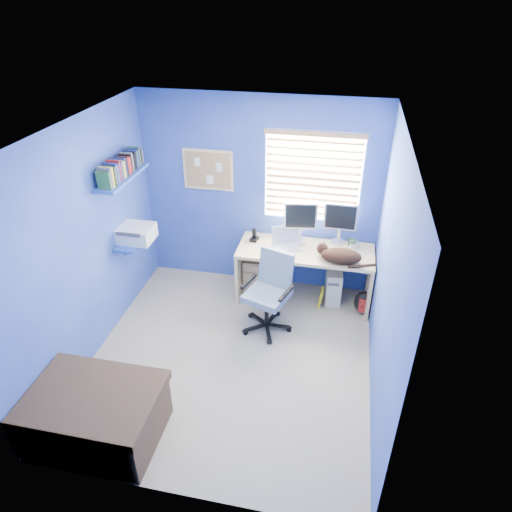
% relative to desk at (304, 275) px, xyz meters
% --- Properties ---
extents(floor, '(3.00, 3.20, 0.00)m').
position_rel_desk_xyz_m(floor, '(-0.65, -1.26, -0.37)').
color(floor, tan).
rests_on(floor, ground).
extents(ceiling, '(3.00, 3.20, 0.00)m').
position_rel_desk_xyz_m(ceiling, '(-0.65, -1.26, 2.13)').
color(ceiling, white).
rests_on(ceiling, wall_back).
extents(wall_back, '(3.00, 0.01, 2.50)m').
position_rel_desk_xyz_m(wall_back, '(-0.65, 0.34, 0.88)').
color(wall_back, '#2A3FA4').
rests_on(wall_back, ground).
extents(wall_front, '(3.00, 0.01, 2.50)m').
position_rel_desk_xyz_m(wall_front, '(-0.65, -2.86, 0.88)').
color(wall_front, '#2A3FA4').
rests_on(wall_front, ground).
extents(wall_left, '(0.01, 3.20, 2.50)m').
position_rel_desk_xyz_m(wall_left, '(-2.15, -1.26, 0.88)').
color(wall_left, '#2A3FA4').
rests_on(wall_left, ground).
extents(wall_right, '(0.01, 3.20, 2.50)m').
position_rel_desk_xyz_m(wall_right, '(0.85, -1.26, 0.88)').
color(wall_right, '#2A3FA4').
rests_on(wall_right, ground).
extents(desk, '(1.66, 0.65, 0.74)m').
position_rel_desk_xyz_m(desk, '(0.00, 0.00, 0.00)').
color(desk, '#D8BB7B').
rests_on(desk, floor).
extents(laptop, '(0.40, 0.35, 0.22)m').
position_rel_desk_xyz_m(laptop, '(-0.24, 0.00, 0.48)').
color(laptop, silver).
rests_on(laptop, desk).
extents(monitor_left, '(0.41, 0.18, 0.54)m').
position_rel_desk_xyz_m(monitor_left, '(-0.10, 0.18, 0.64)').
color(monitor_left, silver).
rests_on(monitor_left, desk).
extents(monitor_right, '(0.40, 0.12, 0.54)m').
position_rel_desk_xyz_m(monitor_right, '(0.38, 0.26, 0.64)').
color(monitor_right, silver).
rests_on(monitor_right, desk).
extents(phone, '(0.11, 0.13, 0.17)m').
position_rel_desk_xyz_m(phone, '(-0.66, 0.10, 0.45)').
color(phone, black).
rests_on(phone, desk).
extents(mug, '(0.10, 0.09, 0.10)m').
position_rel_desk_xyz_m(mug, '(0.54, 0.19, 0.42)').
color(mug, '#2B5B2E').
rests_on(mug, desk).
extents(cd_spindle, '(0.13, 0.13, 0.07)m').
position_rel_desk_xyz_m(cd_spindle, '(0.57, 0.19, 0.41)').
color(cd_spindle, silver).
rests_on(cd_spindle, desk).
extents(cat, '(0.53, 0.42, 0.17)m').
position_rel_desk_xyz_m(cat, '(0.43, -0.20, 0.45)').
color(cat, black).
rests_on(cat, desk).
extents(tower_pc, '(0.23, 0.45, 0.45)m').
position_rel_desk_xyz_m(tower_pc, '(0.38, 0.10, -0.14)').
color(tower_pc, beige).
rests_on(tower_pc, floor).
extents(drawer_boxes, '(0.35, 0.28, 0.54)m').
position_rel_desk_xyz_m(drawer_boxes, '(-0.60, 0.01, -0.10)').
color(drawer_boxes, tan).
rests_on(drawer_boxes, floor).
extents(yellow_book, '(0.03, 0.17, 0.24)m').
position_rel_desk_xyz_m(yellow_book, '(0.24, -0.10, -0.25)').
color(yellow_book, yellow).
rests_on(yellow_book, floor).
extents(backpack, '(0.29, 0.23, 0.31)m').
position_rel_desk_xyz_m(backpack, '(0.78, -0.13, -0.22)').
color(backpack, black).
rests_on(backpack, floor).
extents(bed_corner, '(1.09, 0.78, 0.53)m').
position_rel_desk_xyz_m(bed_corner, '(-1.57, -2.45, -0.11)').
color(bed_corner, '#463220').
rests_on(bed_corner, floor).
extents(office_chair, '(0.70, 0.70, 0.95)m').
position_rel_desk_xyz_m(office_chair, '(-0.34, -0.63, -0.01)').
color(office_chair, black).
rests_on(office_chair, floor).
extents(window_blinds, '(1.15, 0.05, 1.10)m').
position_rel_desk_xyz_m(window_blinds, '(0.00, 0.31, 1.18)').
color(window_blinds, white).
rests_on(window_blinds, ground).
extents(corkboard, '(0.64, 0.02, 0.52)m').
position_rel_desk_xyz_m(corkboard, '(-1.30, 0.33, 1.18)').
color(corkboard, '#D8BB7B').
rests_on(corkboard, ground).
extents(wall_shelves, '(0.42, 0.90, 1.05)m').
position_rel_desk_xyz_m(wall_shelves, '(-2.00, -0.51, 1.06)').
color(wall_shelves, '#2A50B1').
rests_on(wall_shelves, ground).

